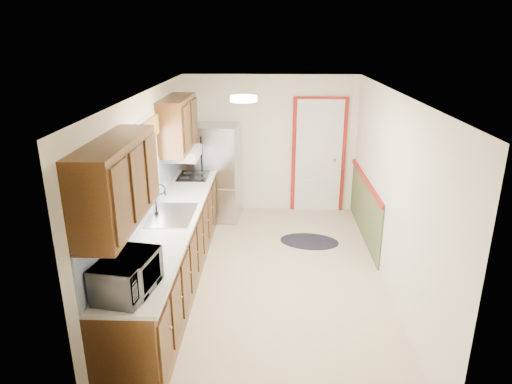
{
  "coord_description": "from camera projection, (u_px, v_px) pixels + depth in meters",
  "views": [
    {
      "loc": [
        0.01,
        -5.34,
        3.06
      ],
      "look_at": [
        -0.17,
        0.11,
        1.15
      ],
      "focal_mm": 32.0,
      "sensor_mm": 36.0,
      "label": 1
    }
  ],
  "objects": [
    {
      "name": "rug",
      "position": [
        309.0,
        241.0,
        7.05
      ],
      "size": [
        0.98,
        0.71,
        0.01
      ],
      "primitive_type": "ellipsoid",
      "rotation": [
        0.0,
        0.0,
        -0.16
      ],
      "color": "black",
      "rests_on": "ground"
    },
    {
      "name": "ceiling_fixture",
      "position": [
        244.0,
        99.0,
        5.08
      ],
      "size": [
        0.3,
        0.3,
        0.06
      ],
      "primitive_type": "cylinder",
      "color": "#FFD88C",
      "rests_on": "room_shell"
    },
    {
      "name": "refrigerator",
      "position": [
        219.0,
        172.0,
        7.74
      ],
      "size": [
        0.72,
        0.71,
        1.63
      ],
      "rotation": [
        0.0,
        0.0,
        -0.08
      ],
      "color": "#B7B7BC",
      "rests_on": "ground"
    },
    {
      "name": "cooktop",
      "position": [
        193.0,
        176.0,
        7.09
      ],
      "size": [
        0.45,
        0.54,
        0.02
      ],
      "primitive_type": "cube",
      "color": "black",
      "rests_on": "kitchen_run"
    },
    {
      "name": "kitchen_run",
      "position": [
        168.0,
        228.0,
        5.54
      ],
      "size": [
        0.63,
        4.0,
        2.2
      ],
      "color": "#3C210D",
      "rests_on": "ground"
    },
    {
      "name": "room_shell",
      "position": [
        270.0,
        191.0,
        5.65
      ],
      "size": [
        3.2,
        5.2,
        2.52
      ],
      "color": "#C9B78D",
      "rests_on": "ground"
    },
    {
      "name": "microwave",
      "position": [
        127.0,
        271.0,
        3.86
      ],
      "size": [
        0.43,
        0.65,
        0.41
      ],
      "primitive_type": "imported",
      "rotation": [
        0.0,
        0.0,
        1.4
      ],
      "color": "white",
      "rests_on": "kitchen_run"
    },
    {
      "name": "back_wall_trim",
      "position": [
        328.0,
        167.0,
        7.8
      ],
      "size": [
        1.12,
        2.3,
        2.08
      ],
      "color": "maroon",
      "rests_on": "ground"
    }
  ]
}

